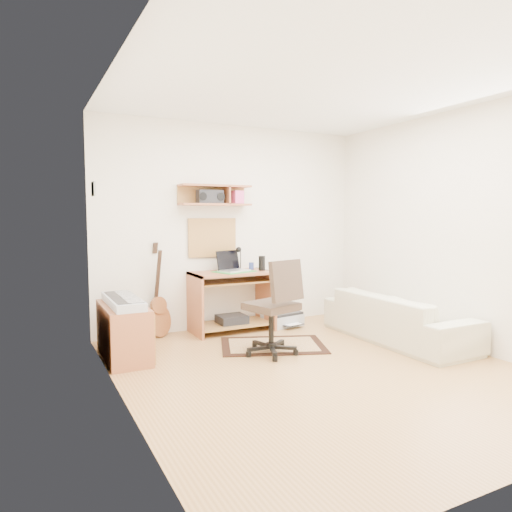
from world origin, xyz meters
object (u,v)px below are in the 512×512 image
task_chair (271,306)px  sofa (398,309)px  desk (232,301)px  printer (282,319)px  cabinet (124,332)px

task_chair → sofa: (1.56, -0.20, -0.14)m
desk → task_chair: bearing=-91.5°
task_chair → printer: 1.35m
sofa → desk: bearing=50.0°
desk → cabinet: (-1.43, -0.53, -0.10)m
desk → printer: bearing=-3.0°
cabinet → printer: (2.15, 0.49, -0.19)m
printer → sofa: size_ratio=0.25×
cabinet → sofa: (2.96, -0.75, 0.09)m
cabinet → printer: 2.21m
desk → cabinet: desk is taller
task_chair → sofa: task_chair is taller
desk → sofa: 1.99m
cabinet → desk: bearing=20.2°
cabinet → sofa: sofa is taller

